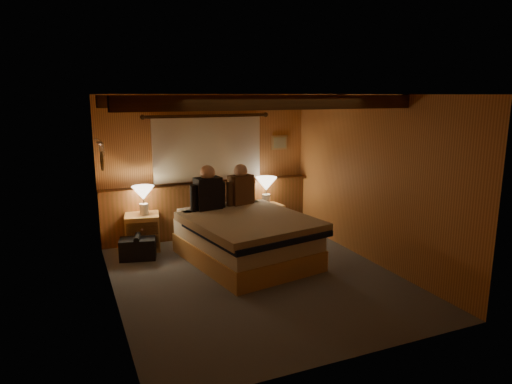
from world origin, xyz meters
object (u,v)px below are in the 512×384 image
nightstand_right (268,219)px  lamp_left (143,195)px  lamp_right (266,186)px  nightstand_left (143,232)px  bed (246,238)px  person_right (241,188)px  person_left (208,191)px  duffel_bag (138,248)px

nightstand_right → lamp_left: size_ratio=1.15×
nightstand_right → lamp_right: lamp_right is taller
nightstand_left → lamp_left: (0.04, -0.01, 0.60)m
nightstand_left → lamp_right: bearing=11.0°
nightstand_left → bed: bearing=-31.1°
bed → person_right: 0.96m
lamp_right → person_left: 1.35m
person_left → bed: bearing=-66.6°
bed → person_right: size_ratio=3.33×
nightstand_right → lamp_right: bearing=134.1°
nightstand_left → nightstand_right: size_ratio=1.14×
bed → nightstand_right: 1.45m
lamp_left → person_left: 1.02m
nightstand_right → lamp_right: (-0.03, 0.02, 0.59)m
person_left → lamp_right: bearing=16.4°
lamp_left → person_left: bearing=-29.2°
person_left → person_right: 0.59m
lamp_right → duffel_bag: (-2.29, -0.45, -0.69)m
bed → nightstand_left: (-1.30, 1.12, -0.07)m
nightstand_left → duffel_bag: (-0.14, -0.40, -0.12)m
person_right → nightstand_right: bearing=14.9°
duffel_bag → person_right: bearing=14.0°
nightstand_right → lamp_left: (-2.14, -0.04, 0.63)m
lamp_right → nightstand_right: bearing=-37.7°
lamp_right → duffel_bag: bearing=-168.9°
bed → nightstand_left: 1.72m
person_right → lamp_right: bearing=17.6°
person_right → duffel_bag: person_right is taller
person_right → duffel_bag: size_ratio=1.16×
bed → nightstand_right: size_ratio=4.33×
bed → person_right: person_right is taller
nightstand_left → person_right: (1.51, -0.39, 0.66)m
bed → lamp_left: (-1.26, 1.11, 0.53)m
bed → lamp_left: size_ratio=4.98×
lamp_left → lamp_right: lamp_left is taller
nightstand_right → person_left: bearing=-165.2°
person_left → duffel_bag: bearing=166.2°
bed → nightstand_right: bed is taller
lamp_right → person_right: person_right is taller
lamp_left → lamp_right: bearing=1.6°
lamp_right → nightstand_left: bearing=-178.7°
nightstand_right → person_right: 1.05m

